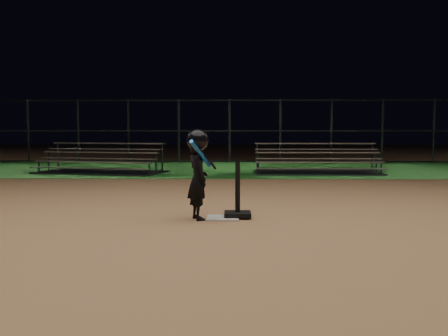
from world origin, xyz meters
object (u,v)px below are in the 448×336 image
home_plate (223,218)px  batting_tee (238,206)px  child_batter (198,172)px  bleacher_right (317,167)px  bleacher_left (100,167)px

home_plate → batting_tee: bearing=21.8°
child_batter → bleacher_right: bearing=-43.1°
home_plate → bleacher_left: (-3.77, 7.77, 0.17)m
batting_tee → home_plate: bearing=-158.2°
bleacher_left → bleacher_right: (6.37, 0.02, -0.00)m
batting_tee → child_batter: 0.77m
batting_tee → child_batter: child_batter is taller
home_plate → batting_tee: (0.21, 0.08, 0.16)m
child_batter → bleacher_left: (-3.42, 7.84, -0.49)m
child_batter → bleacher_left: size_ratio=0.32×
batting_tee → bleacher_right: (2.39, 7.71, 0.01)m
home_plate → bleacher_right: 8.22m
bleacher_left → bleacher_right: 6.37m
bleacher_right → child_batter: bearing=-110.1°
bleacher_left → bleacher_right: bearing=13.7°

